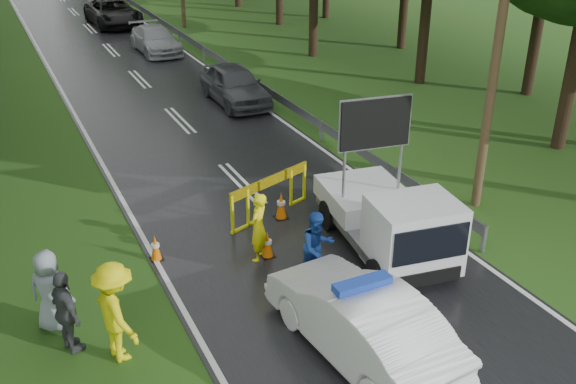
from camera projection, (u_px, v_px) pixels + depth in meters
ground at (346, 291)px, 13.68m from camera, size 160.00×160.00×0.00m
road at (90, 29)px, 37.99m from camera, size 7.00×140.00×0.02m
guardrail at (152, 15)px, 38.93m from camera, size 0.12×60.06×0.70m
utility_pole_near at (502, 14)px, 15.12m from camera, size 1.40×0.24×10.00m
police_sedan at (360, 321)px, 11.57m from camera, size 1.97×4.53×1.59m
work_truck at (391, 220)px, 14.56m from camera, size 2.49×4.57×3.47m
barrier at (270, 186)px, 16.38m from camera, size 2.58×1.04×1.13m
officer at (258, 227)px, 14.48m from camera, size 0.72×0.71×1.66m
civilian at (317, 247)px, 13.70m from camera, size 0.84×0.67×1.65m
bystander_left at (116, 312)px, 11.39m from camera, size 1.01×1.41×1.96m
bystander_mid at (67, 312)px, 11.61m from camera, size 0.69×1.07×1.69m
bystander_right at (50, 291)px, 12.21m from camera, size 0.99×0.89×1.70m
queue_car_first at (234, 84)px, 24.98m from camera, size 1.81×4.40×1.49m
queue_car_second at (155, 40)px, 32.50m from camera, size 1.89×4.47×1.29m
queue_car_third at (113, 13)px, 38.53m from camera, size 2.76×5.63×1.54m
cone_center at (268, 245)px, 14.79m from camera, size 0.32×0.32×0.67m
cone_far at (281, 206)px, 16.48m from camera, size 0.35×0.35×0.74m
cone_left_mid at (156, 248)px, 14.68m from camera, size 0.30×0.30×0.64m
cone_right at (437, 213)px, 16.10m from camera, size 0.35×0.35×0.75m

